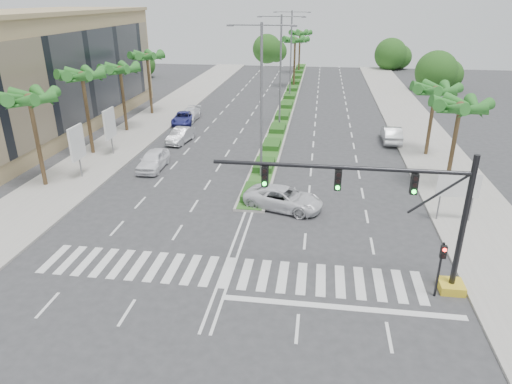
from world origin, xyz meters
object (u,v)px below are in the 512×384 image
car_parked_a (153,160)px  car_parked_b (181,135)px  car_right (391,134)px  car_parked_c (183,118)px  car_crossing (284,198)px  car_parked_d (190,114)px

car_parked_a → car_parked_b: 7.90m
car_parked_b → car_right: car_right is taller
car_parked_b → car_parked_c: (-1.86, 7.27, -0.06)m
car_parked_b → car_parked_c: bearing=112.2°
car_parked_a → car_parked_c: bearing=95.6°
car_parked_c → car_crossing: size_ratio=0.88×
car_parked_a → car_right: 23.91m
car_parked_a → car_parked_d: car_parked_a is taller
car_parked_a → car_right: bearing=26.2°
car_parked_a → car_parked_b: car_parked_a is taller
car_parked_c → car_parked_d: (0.28, 1.75, 0.01)m
car_parked_a → car_crossing: size_ratio=0.86×
car_parked_a → car_parked_d: bearing=94.0°
car_parked_c → car_parked_a: bearing=-89.1°
car_parked_a → car_parked_c: (-1.79, 15.17, -0.13)m
car_right → car_parked_d: bearing=-13.5°
car_crossing → car_right: bearing=-12.1°
car_parked_a → car_right: size_ratio=0.94×
car_parked_c → car_right: size_ratio=0.97×
car_parked_a → car_crossing: car_parked_a is taller
car_parked_c → car_parked_d: size_ratio=1.03×
car_right → car_parked_c: bearing=-9.2°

